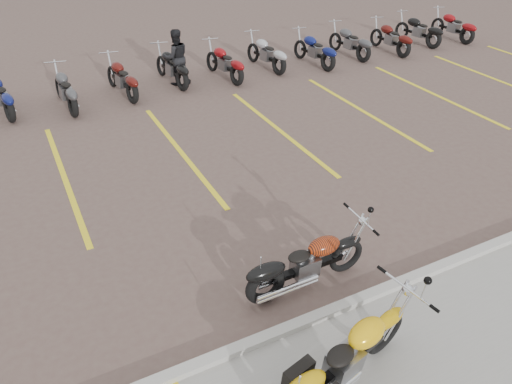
{
  "coord_description": "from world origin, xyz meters",
  "views": [
    {
      "loc": [
        -3.21,
        -6.27,
        5.7
      ],
      "look_at": [
        0.27,
        0.55,
        0.75
      ],
      "focal_mm": 35.0,
      "sensor_mm": 36.0,
      "label": 1
    }
  ],
  "objects": [
    {
      "name": "bg_bike_row",
      "position": [
        2.15,
        8.24,
        0.55
      ],
      "size": [
        22.28,
        2.05,
        1.1
      ],
      "color": "black",
      "rests_on": "ground"
    },
    {
      "name": "flame_cruiser",
      "position": [
        0.18,
        -1.29,
        0.45
      ],
      "size": [
        2.18,
        0.32,
        0.9
      ],
      "rotation": [
        0.05,
        0.0,
        0.01
      ],
      "color": "black",
      "rests_on": "ground"
    },
    {
      "name": "curb",
      "position": [
        0.0,
        -2.0,
        0.06
      ],
      "size": [
        60.0,
        0.18,
        0.12
      ],
      "primitive_type": "cube",
      "color": "#ADAAA3",
      "rests_on": "ground"
    },
    {
      "name": "parking_stripes",
      "position": [
        0.0,
        4.0,
        0.0
      ],
      "size": [
        38.0,
        5.5,
        0.01
      ],
      "primitive_type": null,
      "color": "yellow",
      "rests_on": "ground"
    },
    {
      "name": "ground",
      "position": [
        0.0,
        0.0,
        0.0
      ],
      "size": [
        100.0,
        100.0,
        0.0
      ],
      "primitive_type": "plane",
      "color": "brown",
      "rests_on": "ground"
    },
    {
      "name": "person_b",
      "position": [
        1.5,
        8.37,
        0.85
      ],
      "size": [
        0.88,
        0.71,
        1.71
      ],
      "primitive_type": "imported",
      "rotation": [
        0.0,
        0.0,
        3.07
      ],
      "color": "black",
      "rests_on": "ground"
    },
    {
      "name": "yellow_cruiser",
      "position": [
        -0.39,
        -3.08,
        0.48
      ],
      "size": [
        2.33,
        0.71,
        0.97
      ],
      "rotation": [
        0.11,
        0.0,
        0.24
      ],
      "color": "black",
      "rests_on": "ground"
    }
  ]
}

